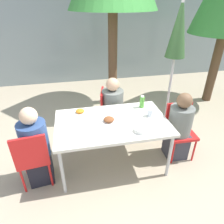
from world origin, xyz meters
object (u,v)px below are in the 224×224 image
chair_far (108,109)px  person_left (36,149)px  drinking_cup (150,113)px  salad_bowl (141,130)px  chair_left (33,156)px  person_right (179,129)px  person_far (113,110)px  closed_umbrella (178,36)px  chair_right (179,126)px  bottle (142,102)px

chair_far → person_left: bearing=-38.2°
drinking_cup → salad_bowl: drinking_cup is taller
person_left → chair_far: size_ratio=1.33×
person_left → drinking_cup: bearing=-1.1°
chair_left → person_right: 2.09m
chair_far → person_far: (0.07, -0.07, 0.01)m
chair_far → closed_umbrella: (1.15, 0.03, 1.20)m
person_right → person_far: (-0.86, 0.77, -0.00)m
chair_left → chair_right: size_ratio=1.00×
person_left → person_right: 2.05m
person_right → closed_umbrella: 1.48m
person_far → salad_bowl: bearing=20.9°
chair_left → drinking_cup: 1.67m
drinking_cup → person_left: bearing=-174.4°
person_left → bottle: bearing=8.9°
bottle → drinking_cup: bearing=-84.3°
chair_left → bottle: bearing=11.3°
person_right → bottle: (-0.49, 0.36, 0.32)m
closed_umbrella → drinking_cup: 1.38m
chair_left → chair_far: size_ratio=1.00×
bottle → drinking_cup: 0.28m
closed_umbrella → drinking_cup: (-0.68, -0.79, -0.90)m
chair_far → person_far: bearing=58.1°
chair_far → drinking_cup: chair_far is taller
person_left → chair_far: bearing=32.7°
person_right → drinking_cup: size_ratio=10.19×
chair_right → person_right: person_right is taller
chair_right → chair_far: 1.24m
chair_far → salad_bowl: (0.22, -1.10, 0.27)m
bottle → salad_bowl: size_ratio=1.14×
chair_left → person_far: 1.54m
closed_umbrella → bottle: closed_umbrella is taller
person_far → closed_umbrella: (1.09, 0.10, 1.19)m
chair_left → person_right: size_ratio=0.78×
chair_far → person_far: size_ratio=0.78×
person_left → drinking_cup: person_left is taller
person_far → chair_far: bearing=-121.9°
person_far → drinking_cup: size_ratio=10.26×
chair_right → person_far: 1.15m
chair_left → salad_bowl: 1.41m
closed_umbrella → drinking_cup: size_ratio=21.33×
closed_umbrella → drinking_cup: bearing=-130.7°
closed_umbrella → salad_bowl: closed_umbrella is taller
chair_left → chair_far: (1.16, 1.00, 0.00)m
drinking_cup → salad_bowl: bearing=-126.2°
closed_umbrella → chair_right: bearing=-102.1°
person_left → drinking_cup: 1.62m
drinking_cup → salad_bowl: size_ratio=0.64×
person_left → chair_right: (2.10, 0.16, -0.03)m
person_left → closed_umbrella: (2.27, 0.95, 1.17)m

